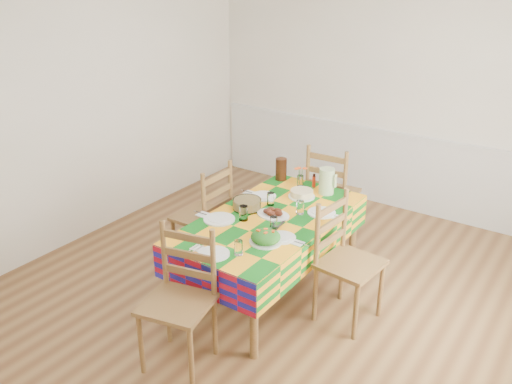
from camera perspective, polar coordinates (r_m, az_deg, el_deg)
room at (r=4.21m, az=1.08°, el=4.14°), size 4.58×5.08×2.78m
wainscot at (r=6.60m, az=13.07°, el=2.83°), size 4.41×0.06×0.92m
dining_table at (r=4.65m, az=1.46°, el=-3.55°), size 0.98×1.82×0.71m
setting_near_head at (r=4.06m, az=-3.59°, el=-6.24°), size 0.39×0.26×0.12m
setting_left_near at (r=4.57m, az=-3.02°, el=-2.61°), size 0.49×0.29×0.13m
setting_left_far at (r=4.94m, az=0.98°, el=-0.52°), size 0.44×0.26×0.12m
setting_right_near at (r=4.32m, az=2.47°, el=-4.25°), size 0.42×0.24×0.11m
setting_right_far at (r=4.70m, az=6.17°, el=-1.97°), size 0.46×0.27×0.12m
meat_platter at (r=4.64m, az=1.81°, el=-2.23°), size 0.30×0.21×0.06m
salad_platter at (r=4.21m, az=1.03°, el=-4.80°), size 0.26×0.26×0.11m
pasta_bowl at (r=4.75m, az=-0.95°, el=-1.27°), size 0.25×0.25×0.09m
cake at (r=5.01m, az=4.83°, el=-0.18°), size 0.25×0.25×0.07m
serving_utensils at (r=4.47m, az=2.08°, el=-3.58°), size 0.14×0.30×0.01m
flower_vase at (r=5.24m, az=4.67°, el=1.52°), size 0.13×0.10×0.20m
hot_sauce at (r=5.22m, az=6.11°, el=1.22°), size 0.03×0.03×0.14m
green_pitcher at (r=5.08m, az=7.45°, el=1.14°), size 0.14×0.14×0.24m
tea_pitcher at (r=5.36m, az=2.67°, el=2.43°), size 0.11×0.11×0.22m
name_card at (r=3.99m, az=-5.45°, el=-7.12°), size 0.08×0.03×0.02m
chair_near at (r=3.94m, az=-8.00°, el=-11.22°), size 0.55×0.53×1.04m
chair_far at (r=5.59m, az=7.88°, el=-0.19°), size 0.49×0.47×1.05m
chair_left at (r=5.09m, az=-5.34°, el=-2.61°), size 0.45×0.47×1.05m
chair_right at (r=4.41m, az=9.38°, el=-7.24°), size 0.48×0.50×1.05m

